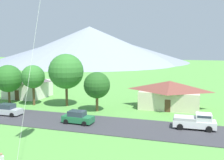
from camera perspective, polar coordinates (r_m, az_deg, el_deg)
name	(u,v)px	position (r m, az deg, el deg)	size (l,w,h in m)	color
road_strip	(128,127)	(34.29, 3.48, -10.21)	(160.00, 7.77, 0.08)	#38383D
mountain_east_ridge	(91,47)	(177.56, -4.71, 7.25)	(129.80, 129.80, 19.65)	gray
mountain_west_ridge	(90,45)	(155.85, -4.92, 7.61)	(102.24, 102.24, 21.75)	gray
house_leftmost	(170,94)	(45.13, 12.47, -2.99)	(10.40, 6.73, 4.62)	beige
house_left_center	(28,84)	(56.04, -17.94, -0.81)	(8.03, 7.74, 5.26)	silver
tree_near_left	(8,79)	(51.16, -21.73, 0.29)	(4.99, 4.99, 7.03)	#4C3823
tree_left_of_center	(33,77)	(47.77, -16.89, 0.67)	(4.08, 4.08, 7.13)	brown
tree_center	(97,85)	(41.55, -3.33, -1.16)	(4.23, 4.23, 6.36)	brown
tree_near_right	(66,71)	(45.60, -10.00, 1.87)	(6.06, 6.06, 9.13)	brown
parked_car_silver_west_end	(8,110)	(42.62, -21.87, -6.07)	(4.25, 2.18, 1.68)	#B7BCC1
parked_car_green_mid_west	(78,117)	(35.80, -7.49, -8.12)	(4.28, 2.23, 1.68)	#237042
pickup_truck_white_west_side	(195,121)	(34.79, 17.80, -8.55)	(5.25, 2.43, 1.99)	white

